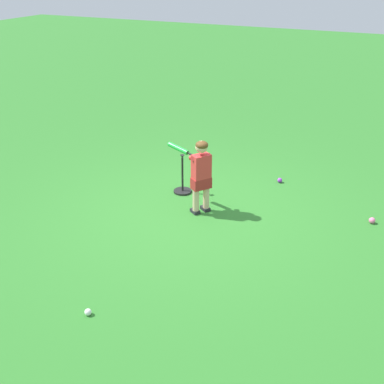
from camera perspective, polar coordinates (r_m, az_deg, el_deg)
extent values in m
plane|color=#2D7528|center=(6.96, -0.22, -2.46)|extent=(40.00, 40.00, 0.00)
cube|color=#232328|center=(6.95, 0.36, -2.26)|extent=(0.17, 0.16, 0.05)
cylinder|color=#DBB28E|center=(6.85, 0.45, -0.97)|extent=(0.09, 0.09, 0.34)
cube|color=#232328|center=(7.03, 1.57, -1.94)|extent=(0.17, 0.16, 0.05)
cylinder|color=#DBB28E|center=(6.93, 1.67, -0.65)|extent=(0.09, 0.09, 0.34)
cube|color=maroon|center=(6.78, 1.08, 1.08)|extent=(0.28, 0.31, 0.16)
cube|color=red|center=(6.68, 1.10, 3.02)|extent=(0.27, 0.29, 0.34)
sphere|color=#DBB28E|center=(6.58, 1.12, 5.31)|extent=(0.17, 0.17, 0.17)
ellipsoid|color=#563819|center=(6.56, 1.17, 5.53)|extent=(0.24, 0.24, 0.11)
sphere|color=green|center=(6.76, 0.50, 4.13)|extent=(0.04, 0.04, 0.04)
cylinder|color=black|center=(6.81, -0.09, 4.41)|extent=(0.14, 0.06, 0.05)
cylinder|color=green|center=(6.94, -1.60, 5.13)|extent=(0.35, 0.15, 0.11)
sphere|color=green|center=(7.04, -2.63, 5.62)|extent=(0.07, 0.07, 0.07)
cylinder|color=red|center=(6.71, 0.40, 4.08)|extent=(0.12, 0.31, 0.14)
cylinder|color=red|center=(6.74, 0.90, 4.18)|extent=(0.31, 0.11, 0.14)
sphere|color=pink|center=(7.12, 20.37, -3.15)|extent=(0.09, 0.09, 0.09)
sphere|color=purple|center=(8.00, 10.26, 1.37)|extent=(0.08, 0.08, 0.08)
sphere|color=white|center=(5.22, -12.10, -13.61)|extent=(0.07, 0.07, 0.07)
cylinder|color=black|center=(7.56, -1.11, 0.09)|extent=(0.28, 0.28, 0.03)
cylinder|color=black|center=(7.44, -1.13, 2.10)|extent=(0.03, 0.03, 0.55)
cone|color=black|center=(7.33, -1.15, 4.22)|extent=(0.07, 0.07, 0.04)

